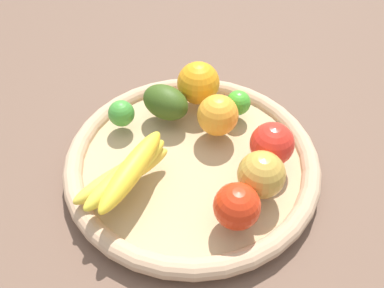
% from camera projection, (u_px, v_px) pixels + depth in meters
% --- Properties ---
extents(ground_plane, '(2.40, 2.40, 0.00)m').
position_uv_depth(ground_plane, '(192.00, 168.00, 0.67)').
color(ground_plane, brown).
rests_on(ground_plane, ground).
extents(basket, '(0.43, 0.43, 0.04)m').
position_uv_depth(basket, '(192.00, 161.00, 0.65)').
color(basket, tan).
rests_on(basket, ground_plane).
extents(lime_1, '(0.06, 0.06, 0.04)m').
position_uv_depth(lime_1, '(238.00, 103.00, 0.69)').
color(lime_1, green).
rests_on(lime_1, basket).
extents(orange_1, '(0.10, 0.10, 0.07)m').
position_uv_depth(orange_1, '(218.00, 115.00, 0.65)').
color(orange_1, orange).
rests_on(orange_1, basket).
extents(apple_1, '(0.08, 0.08, 0.07)m').
position_uv_depth(apple_1, '(261.00, 175.00, 0.56)').
color(apple_1, gold).
rests_on(apple_1, basket).
extents(banana_bunch, '(0.09, 0.17, 0.06)m').
position_uv_depth(banana_bunch, '(127.00, 173.00, 0.57)').
color(banana_bunch, yellow).
rests_on(banana_bunch, basket).
extents(avocado, '(0.09, 0.06, 0.06)m').
position_uv_depth(avocado, '(165.00, 102.00, 0.68)').
color(avocado, '#354F17').
rests_on(avocado, basket).
extents(lime_0, '(0.05, 0.05, 0.05)m').
position_uv_depth(lime_0, '(121.00, 113.00, 0.67)').
color(lime_0, '#409033').
rests_on(lime_0, basket).
extents(apple_2, '(0.10, 0.10, 0.07)m').
position_uv_depth(apple_2, '(272.00, 144.00, 0.60)').
color(apple_2, red).
rests_on(apple_2, basket).
extents(apple_0, '(0.07, 0.07, 0.07)m').
position_uv_depth(apple_0, '(237.00, 206.00, 0.52)').
color(apple_0, red).
rests_on(apple_0, basket).
extents(orange_0, '(0.11, 0.11, 0.08)m').
position_uv_depth(orange_0, '(198.00, 83.00, 0.70)').
color(orange_0, orange).
rests_on(orange_0, basket).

